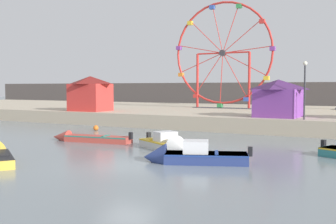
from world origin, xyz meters
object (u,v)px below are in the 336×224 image
(motorboat_navy_blue, at_px, (188,156))
(carnival_booth_red_striped, at_px, (90,93))
(ferris_wheel_red_frame, at_px, (223,55))
(promenade_lamp_near, at_px, (305,82))
(carnival_booth_purple_stall, at_px, (278,97))
(motorboat_pale_grey, at_px, (168,144))
(mooring_buoy_orange, at_px, (96,128))
(motorboat_faded_red, at_px, (85,138))

(motorboat_navy_blue, distance_m, carnival_booth_red_striped, 23.85)
(ferris_wheel_red_frame, relative_size, promenade_lamp_near, 2.80)
(promenade_lamp_near, bearing_deg, motorboat_navy_blue, -101.79)
(ferris_wheel_red_frame, relative_size, carnival_booth_purple_stall, 3.17)
(motorboat_pale_grey, relative_size, carnival_booth_red_striped, 1.00)
(carnival_booth_red_striped, bearing_deg, carnival_booth_purple_stall, -1.62)
(carnival_booth_red_striped, bearing_deg, motorboat_pale_grey, -41.25)
(ferris_wheel_red_frame, bearing_deg, mooring_buoy_orange, -105.58)
(carnival_booth_purple_stall, bearing_deg, promenade_lamp_near, -36.93)
(motorboat_navy_blue, distance_m, mooring_buoy_orange, 16.14)
(motorboat_navy_blue, bearing_deg, promenade_lamp_near, -123.82)
(motorboat_pale_grey, relative_size, promenade_lamp_near, 0.94)
(motorboat_faded_red, height_order, promenade_lamp_near, promenade_lamp_near)
(ferris_wheel_red_frame, distance_m, promenade_lamp_near, 17.19)
(carnival_booth_red_striped, relative_size, carnival_booth_purple_stall, 1.07)
(motorboat_pale_grey, bearing_deg, carnival_booth_purple_stall, 106.17)
(ferris_wheel_red_frame, height_order, carnival_booth_red_striped, ferris_wheel_red_frame)
(motorboat_pale_grey, xyz_separation_m, carnival_booth_purple_stall, (3.22, 12.64, 2.44))
(motorboat_navy_blue, bearing_deg, mooring_buoy_orange, -58.25)
(carnival_booth_red_striped, bearing_deg, motorboat_faded_red, -55.36)
(motorboat_navy_blue, distance_m, carnival_booth_purple_stall, 15.87)
(ferris_wheel_red_frame, xyz_separation_m, carnival_booth_purple_stall, (8.82, -10.78, -4.47))
(carnival_booth_purple_stall, relative_size, promenade_lamp_near, 0.88)
(motorboat_faded_red, height_order, carnival_booth_red_striped, carnival_booth_red_striped)
(ferris_wheel_red_frame, distance_m, mooring_buoy_orange, 18.91)
(carnival_booth_purple_stall, distance_m, promenade_lamp_near, 3.24)
(ferris_wheel_red_frame, bearing_deg, motorboat_faded_red, -92.44)
(ferris_wheel_red_frame, bearing_deg, motorboat_pale_grey, -76.54)
(motorboat_navy_blue, height_order, motorboat_pale_grey, motorboat_navy_blue)
(ferris_wheel_red_frame, height_order, mooring_buoy_orange, ferris_wheel_red_frame)
(motorboat_pale_grey, xyz_separation_m, promenade_lamp_near, (5.58, 10.77, 3.65))
(motorboat_faded_red, height_order, carnival_booth_purple_stall, carnival_booth_purple_stall)
(motorboat_faded_red, xyz_separation_m, carnival_booth_purple_stall, (9.79, 11.98, 2.54))
(motorboat_pale_grey, bearing_deg, motorboat_faded_red, -155.27)
(motorboat_pale_grey, distance_m, ferris_wheel_red_frame, 25.05)
(ferris_wheel_red_frame, xyz_separation_m, promenade_lamp_near, (11.18, -12.65, -3.26))
(mooring_buoy_orange, bearing_deg, motorboat_pale_grey, -32.22)
(motorboat_faded_red, bearing_deg, motorboat_navy_blue, 150.40)
(mooring_buoy_orange, bearing_deg, carnival_booth_red_striped, 132.20)
(carnival_booth_red_striped, height_order, promenade_lamp_near, promenade_lamp_near)
(motorboat_faded_red, xyz_separation_m, promenade_lamp_near, (12.15, 10.11, 3.74))
(promenade_lamp_near, xyz_separation_m, mooring_buoy_orange, (-15.90, -4.27, -3.75))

